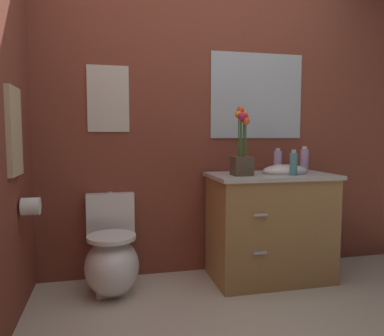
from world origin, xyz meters
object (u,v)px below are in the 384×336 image
vanity_cabinet (270,225)px  wall_poster (108,99)px  wall_mirror (257,96)px  toilet (112,258)px  flower_vase (242,152)px  lotion_bottle (278,161)px  toilet_paper_roll (31,206)px  soap_bottle (294,164)px  hand_wash_bottle (304,160)px  hanging_towel (14,132)px

vanity_cabinet → wall_poster: size_ratio=2.01×
wall_mirror → toilet: bearing=-167.5°
flower_vase → lotion_bottle: 0.39m
flower_vase → wall_mirror: size_ratio=0.64×
toilet → toilet_paper_roll: 0.69m
soap_bottle → wall_poster: 1.48m
flower_vase → soap_bottle: 0.39m
vanity_cabinet → hand_wash_bottle: bearing=19.8°
vanity_cabinet → soap_bottle: (0.11, -0.14, 0.49)m
flower_vase → wall_poster: size_ratio=1.01×
vanity_cabinet → hand_wash_bottle: size_ratio=4.89×
soap_bottle → hand_wash_bottle: 0.37m
vanity_cabinet → hanging_towel: size_ratio=1.94×
wall_poster → hanging_towel: 0.83m
vanity_cabinet → soap_bottle: 0.52m
hanging_towel → toilet_paper_roll: bearing=62.4°
flower_vase → hand_wash_bottle: size_ratio=2.46×
vanity_cabinet → wall_mirror: size_ratio=1.26×
hand_wash_bottle → hanging_towel: hanging_towel is taller
toilet → toilet_paper_roll: toilet_paper_roll is taller
lotion_bottle → hanging_towel: bearing=-169.3°
toilet → wall_mirror: wall_mirror is taller
flower_vase → toilet_paper_roll: (-1.44, -0.11, -0.32)m
wall_mirror → hanging_towel: (-1.76, -0.57, -0.30)m
lotion_bottle → wall_poster: wall_poster is taller
lotion_bottle → flower_vase: bearing=-159.2°
lotion_bottle → wall_poster: bearing=170.4°
soap_bottle → lotion_bottle: lotion_bottle is taller
wall_mirror → hanging_towel: 1.87m
vanity_cabinet → wall_mirror: 1.07m
soap_bottle → wall_mirror: 0.70m
toilet → hand_wash_bottle: (1.57, 0.10, 0.68)m
flower_vase → hanging_towel: bearing=-171.9°
lotion_bottle → toilet_paper_roll: bearing=-172.3°
toilet → toilet_paper_roll: (-0.49, -0.20, 0.44)m
lotion_bottle → soap_bottle: bearing=-84.7°
flower_vase → lotion_bottle: (0.35, 0.13, -0.09)m
flower_vase → hanging_towel: hanging_towel is taller
hanging_towel → flower_vase: bearing=8.1°
toilet → wall_poster: bearing=90.0°
wall_poster → hanging_towel: wall_poster is taller
toilet → vanity_cabinet: size_ratio=0.68×
toilet → wall_mirror: bearing=12.5°
soap_bottle → vanity_cabinet: bearing=127.0°
soap_bottle → hanging_towel: bearing=-176.0°
flower_vase → toilet_paper_roll: bearing=-175.7°
soap_bottle → toilet_paper_roll: (-1.81, -0.03, -0.23)m
toilet_paper_roll → wall_mirror: bearing=15.2°
hand_wash_bottle → hanging_towel: 2.16m
toilet → wall_poster: wall_poster is taller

